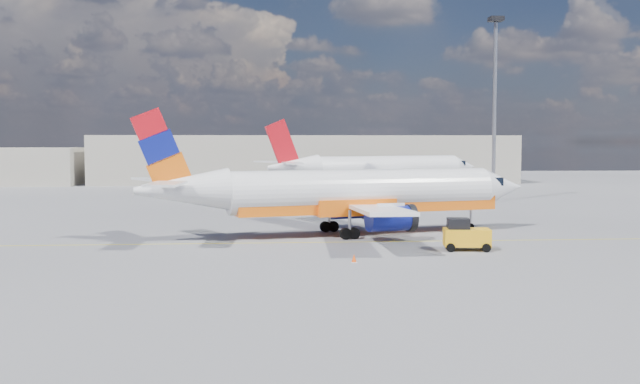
{
  "coord_description": "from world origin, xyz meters",
  "views": [
    {
      "loc": [
        -2.02,
        -45.77,
        6.95
      ],
      "look_at": [
        1.81,
        3.01,
        3.5
      ],
      "focal_mm": 40.0,
      "sensor_mm": 36.0,
      "label": 1
    }
  ],
  "objects": [
    {
      "name": "second_jet",
      "position": [
        13.46,
        47.21,
        3.25
      ],
      "size": [
        31.76,
        23.95,
        9.76
      ],
      "rotation": [
        0.0,
        0.0,
        0.4
      ],
      "color": "white",
      "rests_on": "ground"
    },
    {
      "name": "ground",
      "position": [
        0.0,
        0.0,
        0.0
      ],
      "size": [
        240.0,
        240.0,
        0.0
      ],
      "primitive_type": "plane",
      "color": "#5D5D62",
      "rests_on": "ground"
    },
    {
      "name": "floodlight_mast",
      "position": [
        24.62,
        35.3,
        12.76
      ],
      "size": [
        1.55,
        1.55,
        21.29
      ],
      "color": "#96959D",
      "rests_on": "ground"
    },
    {
      "name": "gse_tug",
      "position": [
        10.81,
        -1.31,
        0.98
      ],
      "size": [
        3.09,
        2.14,
        2.07
      ],
      "rotation": [
        0.0,
        0.0,
        -0.13
      ],
      "color": "black",
      "rests_on": "ground"
    },
    {
      "name": "main_jet",
      "position": [
        4.36,
        6.74,
        3.12
      ],
      "size": [
        30.99,
        23.7,
        9.36
      ],
      "rotation": [
        0.0,
        0.0,
        0.24
      ],
      "color": "white",
      "rests_on": "ground"
    },
    {
      "name": "terminal_main",
      "position": [
        5.0,
        75.0,
        4.0
      ],
      "size": [
        70.0,
        14.0,
        8.0
      ],
      "primitive_type": "cube",
      "color": "#BEB7A4",
      "rests_on": "ground"
    },
    {
      "name": "traffic_cone",
      "position": [
        3.12,
        -5.37,
        0.24
      ],
      "size": [
        0.35,
        0.35,
        0.48
      ],
      "color": "white",
      "rests_on": "ground"
    },
    {
      "name": "taxi_line",
      "position": [
        0.0,
        3.0,
        0.01
      ],
      "size": [
        70.0,
        0.15,
        0.01
      ],
      "primitive_type": "cube",
      "color": "yellow",
      "rests_on": "ground"
    }
  ]
}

